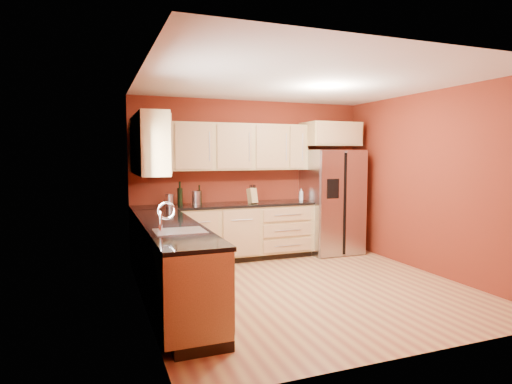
{
  "coord_description": "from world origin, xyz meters",
  "views": [
    {
      "loc": [
        -2.49,
        -4.78,
        1.7
      ],
      "look_at": [
        -0.33,
        0.9,
        1.17
      ],
      "focal_mm": 30.0,
      "sensor_mm": 36.0,
      "label": 1
    }
  ],
  "objects_px": {
    "canister_left": "(169,200)",
    "knife_block": "(252,196)",
    "wine_bottle_a": "(180,193)",
    "soap_dispenser": "(301,195)",
    "refrigerator": "(332,202)"
  },
  "relations": [
    {
      "from": "canister_left",
      "to": "knife_block",
      "type": "xyz_separation_m",
      "value": [
        1.32,
        -0.03,
        0.03
      ]
    },
    {
      "from": "canister_left",
      "to": "wine_bottle_a",
      "type": "bearing_deg",
      "value": 31.08
    },
    {
      "from": "soap_dispenser",
      "to": "wine_bottle_a",
      "type": "bearing_deg",
      "value": 178.71
    },
    {
      "from": "knife_block",
      "to": "soap_dispenser",
      "type": "bearing_deg",
      "value": -12.82
    },
    {
      "from": "refrigerator",
      "to": "soap_dispenser",
      "type": "relative_size",
      "value": 8.87
    },
    {
      "from": "wine_bottle_a",
      "to": "soap_dispenser",
      "type": "height_order",
      "value": "wine_bottle_a"
    },
    {
      "from": "refrigerator",
      "to": "canister_left",
      "type": "distance_m",
      "value": 2.79
    },
    {
      "from": "canister_left",
      "to": "wine_bottle_a",
      "type": "distance_m",
      "value": 0.23
    },
    {
      "from": "refrigerator",
      "to": "soap_dispenser",
      "type": "distance_m",
      "value": 0.57
    },
    {
      "from": "refrigerator",
      "to": "wine_bottle_a",
      "type": "height_order",
      "value": "refrigerator"
    },
    {
      "from": "knife_block",
      "to": "soap_dispenser",
      "type": "relative_size",
      "value": 1.21
    },
    {
      "from": "canister_left",
      "to": "wine_bottle_a",
      "type": "xyz_separation_m",
      "value": [
        0.18,
        0.11,
        0.09
      ]
    },
    {
      "from": "knife_block",
      "to": "canister_left",
      "type": "bearing_deg",
      "value": 160.2
    },
    {
      "from": "wine_bottle_a",
      "to": "soap_dispenser",
      "type": "distance_m",
      "value": 2.06
    },
    {
      "from": "knife_block",
      "to": "soap_dispenser",
      "type": "height_order",
      "value": "knife_block"
    }
  ]
}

